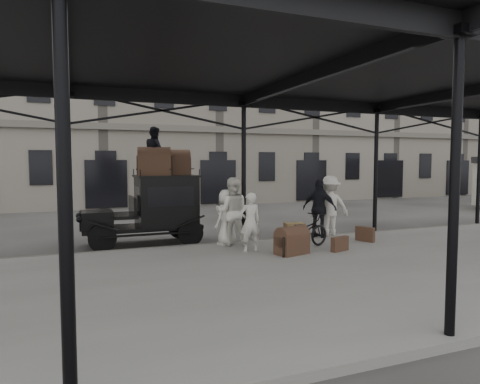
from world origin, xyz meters
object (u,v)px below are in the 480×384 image
object	(u,v)px
porter_official	(320,208)
bicycle	(304,231)
porter_left	(250,222)
steamer_trunk_roof_near	(154,164)
taxi	(156,206)
steamer_trunk_platform	(292,242)

from	to	relation	value
porter_official	bicycle	bearing A→B (deg)	94.76
porter_left	bicycle	size ratio (longest dim) A/B	0.88
porter_left	porter_official	distance (m)	3.16
bicycle	steamer_trunk_roof_near	bearing A→B (deg)	37.71
taxi	porter_left	world-z (taller)	taxi
taxi	porter_official	world-z (taller)	taxi
porter_left	bicycle	bearing A→B (deg)	175.36
porter_left	steamer_trunk_roof_near	world-z (taller)	steamer_trunk_roof_near
porter_left	porter_official	bearing A→B (deg)	-156.77
porter_left	steamer_trunk_platform	xyz separation A→B (m)	(0.90, -0.72, -0.50)
steamer_trunk_platform	bicycle	bearing A→B (deg)	23.49
porter_official	porter_left	bearing A→B (deg)	71.56
bicycle	steamer_trunk_platform	world-z (taller)	bicycle
bicycle	steamer_trunk_roof_near	size ratio (longest dim) A/B	1.85
taxi	steamer_trunk_roof_near	bearing A→B (deg)	-108.07
porter_official	steamer_trunk_roof_near	size ratio (longest dim) A/B	1.91
bicycle	steamer_trunk_roof_near	distance (m)	4.97
taxi	porter_official	xyz separation A→B (m)	(4.97, -1.60, -0.11)
taxi	steamer_trunk_platform	distance (m)	4.63
steamer_trunk_roof_near	steamer_trunk_platform	bearing A→B (deg)	-36.73
taxi	steamer_trunk_platform	world-z (taller)	taxi
porter_left	steamer_trunk_roof_near	distance (m)	3.67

